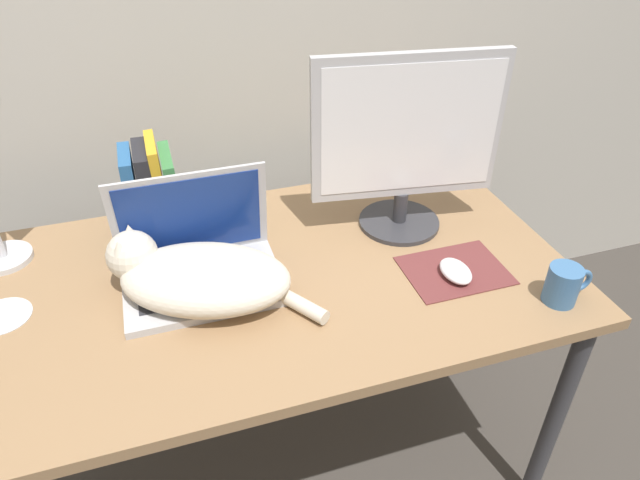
% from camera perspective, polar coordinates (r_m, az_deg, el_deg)
% --- Properties ---
extents(desk, '(1.38, 0.76, 0.72)m').
position_cam_1_polar(desk, '(1.37, -4.80, -5.70)').
color(desk, '#93704C').
rests_on(desk, ground_plane).
extents(laptop, '(0.35, 0.24, 0.25)m').
position_cam_1_polar(laptop, '(1.31, -11.94, -2.29)').
color(laptop, '#B7B7BC').
rests_on(laptop, desk).
extents(cat, '(0.44, 0.34, 0.14)m').
position_cam_1_polar(cat, '(1.25, -12.24, -3.51)').
color(cat, beige).
rests_on(cat, desk).
extents(external_monitor, '(0.46, 0.21, 0.45)m').
position_cam_1_polar(external_monitor, '(1.39, 8.66, 9.68)').
color(external_monitor, '#333338').
rests_on(external_monitor, desk).
extents(mousepad, '(0.24, 0.18, 0.00)m').
position_cam_1_polar(mousepad, '(1.37, 13.31, -2.98)').
color(mousepad, brown).
rests_on(mousepad, desk).
extents(computer_mouse, '(0.06, 0.10, 0.03)m').
position_cam_1_polar(computer_mouse, '(1.34, 13.41, -3.03)').
color(computer_mouse, silver).
rests_on(computer_mouse, mousepad).
extents(book_row, '(0.13, 0.16, 0.25)m').
position_cam_1_polar(book_row, '(1.47, -16.40, 4.61)').
color(book_row, '#285B93').
rests_on(book_row, desk).
extents(mug, '(0.11, 0.07, 0.09)m').
position_cam_1_polar(mug, '(1.33, 23.21, -4.11)').
color(mug, teal).
rests_on(mug, desk).
extents(cd_disc, '(0.12, 0.12, 0.00)m').
position_cam_1_polar(cd_disc, '(1.39, -29.18, -6.67)').
color(cd_disc, silver).
rests_on(cd_disc, desk).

